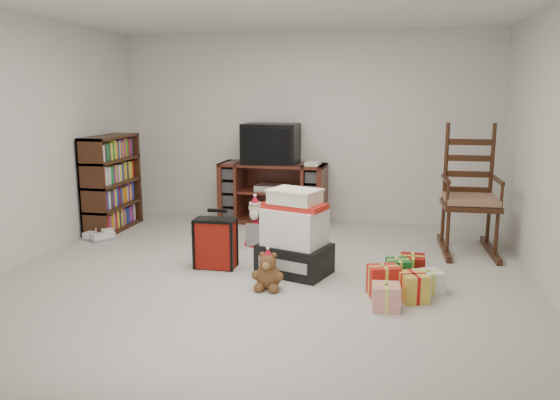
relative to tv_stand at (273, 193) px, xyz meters
The scene contains 13 objects.
room 2.41m from the tv_stand, 79.89° to the right, with size 5.01×5.01×2.51m.
tv_stand is the anchor object (origin of this frame).
bookshelf 2.07m from the tv_stand, 157.76° to the right, with size 0.33×0.98×1.19m.
rocking_chair 2.54m from the tv_stand, 19.52° to the right, with size 0.61×0.98×1.45m.
gift_pile 2.13m from the tv_stand, 71.80° to the right, with size 0.76×0.65×0.81m.
red_suitcase 2.03m from the tv_stand, 93.80° to the right, with size 0.39×0.21×0.59m.
stocking 1.94m from the tv_stand, 77.27° to the right, with size 0.28×0.12×0.60m, color #0B6B15, non-canonical shape.
teddy_bear 2.56m from the tv_stand, 78.39° to the right, with size 0.23×0.20×0.33m.
santa_figurine 1.65m from the tv_stand, 67.49° to the right, with size 0.30×0.28×0.61m.
mrs_claus_figurine 1.29m from the tv_stand, 86.33° to the right, with size 0.30×0.28×0.61m.
sneaker_pair 2.28m from the tv_stand, 144.89° to the right, with size 0.38×0.29×0.10m.
gift_cluster 2.91m from the tv_stand, 54.26° to the right, with size 0.68×0.95×0.23m.
crt_television 0.66m from the tv_stand, 150.94° to the right, with size 0.72×0.52×0.52m.
Camera 1 is at (1.16, -4.77, 1.73)m, focal length 35.00 mm.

